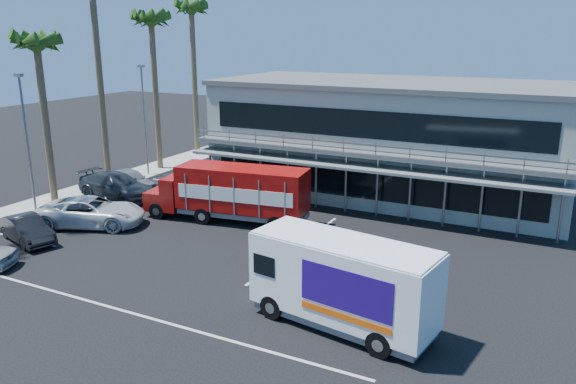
% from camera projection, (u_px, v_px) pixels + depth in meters
% --- Properties ---
extents(ground, '(120.00, 120.00, 0.00)m').
position_uv_depth(ground, '(231.00, 261.00, 26.14)').
color(ground, black).
rests_on(ground, ground).
extents(building, '(22.40, 12.00, 7.30)m').
position_uv_depth(building, '(391.00, 137.00, 36.67)').
color(building, '#9CA395').
rests_on(building, ground).
extents(curb_strip, '(3.00, 32.00, 0.16)m').
position_uv_depth(curb_strip, '(90.00, 190.00, 37.77)').
color(curb_strip, '#A5A399').
rests_on(curb_strip, ground).
extents(palm_c, '(2.80, 2.80, 10.75)m').
position_uv_depth(palm_c, '(37.00, 51.00, 32.66)').
color(palm_c, brown).
rests_on(palm_c, ground).
extents(palm_e, '(2.80, 2.80, 12.25)m').
position_uv_depth(palm_e, '(152.00, 28.00, 40.79)').
color(palm_e, brown).
rests_on(palm_e, ground).
extents(palm_f, '(2.80, 2.80, 13.25)m').
position_uv_depth(palm_f, '(192.00, 17.00, 45.45)').
color(palm_f, brown).
rests_on(palm_f, ground).
extents(light_pole_near, '(0.50, 0.25, 8.09)m').
position_uv_depth(light_pole_near, '(27.00, 138.00, 31.92)').
color(light_pole_near, gray).
rests_on(light_pole_near, ground).
extents(light_pole_far, '(0.50, 0.25, 8.09)m').
position_uv_depth(light_pole_far, '(144.00, 115.00, 40.51)').
color(light_pole_far, gray).
rests_on(light_pole_far, ground).
extents(red_truck, '(9.60, 3.48, 3.16)m').
position_uv_depth(red_truck, '(232.00, 192.00, 31.18)').
color(red_truck, maroon).
rests_on(red_truck, ground).
extents(white_van, '(6.99, 3.33, 3.28)m').
position_uv_depth(white_van, '(343.00, 282.00, 19.85)').
color(white_van, white).
rests_on(white_van, ground).
extents(parked_car_b, '(4.25, 2.52, 1.32)m').
position_uv_depth(parked_car_b, '(27.00, 229.00, 28.40)').
color(parked_car_b, black).
rests_on(parked_car_b, ground).
extents(parked_car_c, '(6.31, 4.66, 1.59)m').
position_uv_depth(parked_car_c, '(91.00, 212.00, 30.72)').
color(parked_car_c, silver).
rests_on(parked_car_c, ground).
extents(parked_car_d, '(5.80, 2.80, 1.63)m').
position_uv_depth(parked_car_d, '(117.00, 186.00, 35.92)').
color(parked_car_d, '#293037').
rests_on(parked_car_d, ground).
extents(parked_car_e, '(4.71, 2.98, 1.50)m').
position_uv_depth(parked_car_e, '(130.00, 180.00, 37.54)').
color(parked_car_e, gray).
rests_on(parked_car_e, ground).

